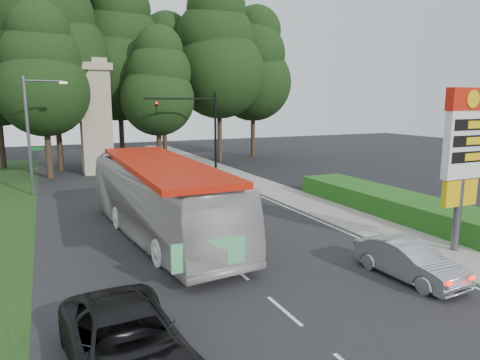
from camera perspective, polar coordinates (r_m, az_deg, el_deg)
name	(u,v)px	position (r m, az deg, el deg)	size (l,w,h in m)	color
ground	(293,319)	(13.29, 7.03, -17.90)	(120.00, 120.00, 0.00)	black
road_surface	(177,219)	(23.64, -8.43, -5.19)	(14.00, 80.00, 0.02)	black
sidewalk_right	(308,203)	(27.14, 9.08, -3.08)	(3.00, 80.00, 0.12)	gray
hedge	(392,204)	(25.85, 19.62, -3.00)	(3.00, 14.00, 1.20)	#1B5316
gas_station_pylon	(464,148)	(19.60, 27.67, 3.79)	(2.10, 0.45, 6.85)	#59595E
traffic_signal_mast	(201,122)	(35.99, -5.28, 7.68)	(6.10, 0.35, 7.20)	black
streetlight_signs	(31,130)	(31.99, -26.05, 5.96)	(2.75, 0.98, 8.00)	#59595E
monument	(95,116)	(40.17, -18.73, 8.07)	(3.00, 3.00, 10.05)	tan
tree_center_left	(51,37)	(43.33, -23.85, 17.05)	(10.08, 10.08, 19.80)	#2D2116
tree_center_right	(118,54)	(45.75, -15.99, 15.84)	(9.24, 9.24, 18.15)	#2D2116
tree_east_near	(163,71)	(48.62, -10.28, 14.12)	(8.12, 8.12, 15.95)	#2D2116
tree_east_mid	(219,53)	(46.54, -2.83, 16.52)	(9.52, 9.52, 18.70)	#2D2116
tree_far_east	(253,66)	(50.30, 1.78, 14.91)	(8.68, 8.68, 17.05)	#2D2116
tree_monument_left	(42,72)	(39.00, -24.87, 12.88)	(7.28, 7.28, 14.30)	#2D2116
tree_monument_right	(157,83)	(40.65, -10.98, 12.53)	(6.72, 6.72, 13.20)	#2D2116
transit_bus	(160,200)	(20.19, -10.56, -2.61)	(3.06, 13.07, 3.64)	silver
sedan_silver	(409,260)	(16.73, 21.56, -9.92)	(1.46, 4.19, 1.38)	#ACAFB4
suv_charcoal	(127,345)	(10.86, -14.87, -20.44)	(2.56, 5.55, 1.54)	black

